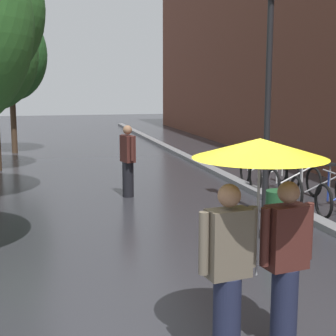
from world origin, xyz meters
name	(u,v)px	position (x,y,z in m)	size (l,w,h in m)	color
kerb_strip	(212,169)	(3.20, 10.00, 0.06)	(0.30, 36.00, 0.12)	slate
street_tree_3	(10,55)	(-2.72, 15.78, 3.66)	(2.68, 2.68, 5.37)	#473323
parked_bicycle_3	(320,191)	(3.89, 5.09, 0.38)	(1.16, 0.83, 0.96)	black
parked_bicycle_4	(294,182)	(3.85, 6.15, 0.38)	(1.09, 0.71, 0.96)	black
parked_bicycle_5	(275,175)	(3.78, 7.01, 0.38)	(1.09, 0.72, 0.96)	black
parked_bicycle_6	(263,169)	(3.91, 7.94, 0.38)	(1.11, 0.75, 0.96)	black
couple_under_umbrella	(259,208)	(0.19, -0.04, 1.45)	(1.23, 1.23, 2.09)	#1E233D
street_lamp_post	(268,82)	(2.60, 5.00, 2.61)	(0.24, 0.24, 4.49)	black
litter_bin	(279,216)	(2.03, 3.22, 0.42)	(0.44, 0.44, 0.85)	#1E4C28
pedestrian_walking_midground	(128,161)	(0.18, 7.17, 0.85)	(0.32, 0.57, 1.66)	black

